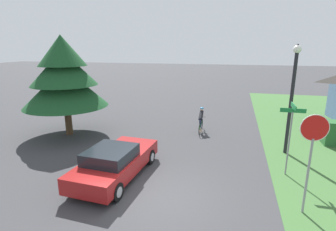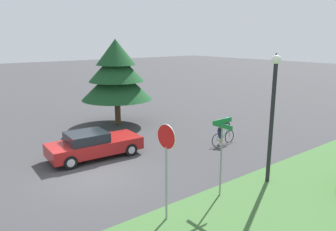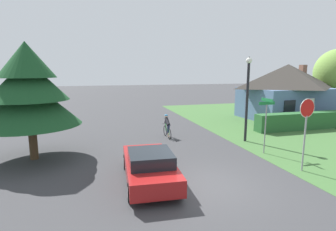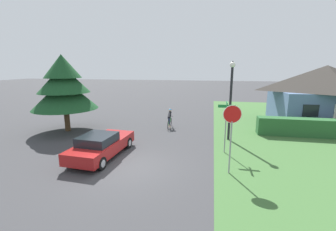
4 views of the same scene
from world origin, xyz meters
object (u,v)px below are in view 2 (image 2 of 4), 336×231
Objects in this scene: sedan_left_lane at (93,145)px; conifer_tall_near at (116,74)px; cyclist at (223,131)px; street_name_sign at (222,144)px; street_lamp at (273,106)px; stop_sign at (166,152)px.

sedan_left_lane is 0.80× the size of conifer_tall_near.
street_name_sign is at bearing -138.98° from cyclist.
street_name_sign is 0.51× the size of conifer_tall_near.
cyclist is at bearing -17.53° from sedan_left_lane.
stop_sign is at bearing -93.20° from street_lamp.
cyclist is at bearing 17.24° from conifer_tall_near.
sedan_left_lane is at bearing -11.10° from stop_sign.
cyclist is 8.15m from stop_sign.
conifer_tall_near is at bearing 106.72° from cyclist.
street_lamp reaches higher than stop_sign.
cyclist is at bearing -65.35° from stop_sign.
sedan_left_lane is 2.59× the size of cyclist.
street_name_sign is at bearing -70.15° from sedan_left_lane.
street_lamp reaches higher than street_name_sign.
sedan_left_lane is 1.44× the size of stop_sign.
street_name_sign is (6.35, 1.86, 1.32)m from sedan_left_lane.
street_lamp is 0.91× the size of conifer_tall_near.
conifer_tall_near is at bearing 168.91° from street_name_sign.
cyclist is 0.31× the size of conifer_tall_near.
sedan_left_lane is 0.88× the size of street_lamp.
street_lamp is (6.71, 4.20, 2.41)m from sedan_left_lane.
conifer_tall_near is at bearing -28.03° from stop_sign.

